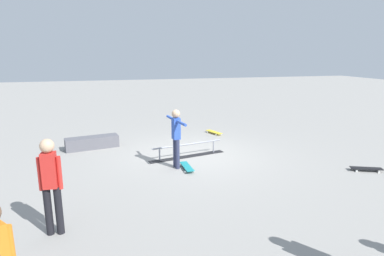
{
  "coord_description": "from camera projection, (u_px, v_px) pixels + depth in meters",
  "views": [
    {
      "loc": [
        2.43,
        9.12,
        3.03
      ],
      "look_at": [
        0.15,
        0.61,
        1.0
      ],
      "focal_mm": 30.19,
      "sensor_mm": 36.0,
      "label": 1
    }
  ],
  "objects": [
    {
      "name": "bystander_red_shirt",
      "position": [
        51.0,
        182.0,
        5.36
      ],
      "size": [
        0.38,
        0.23,
        1.69
      ],
      "rotation": [
        0.0,
        0.0,
        6.2
      ],
      "color": "black",
      "rests_on": "ground_plane"
    },
    {
      "name": "skateboard_main",
      "position": [
        187.0,
        167.0,
        8.67
      ],
      "size": [
        0.27,
        0.8,
        0.09
      ],
      "rotation": [
        0.0,
        0.0,
        1.59
      ],
      "color": "teal",
      "rests_on": "ground_plane"
    },
    {
      "name": "loose_skateboard_black",
      "position": [
        366.0,
        168.0,
        8.52
      ],
      "size": [
        0.81,
        0.5,
        0.09
      ],
      "rotation": [
        0.0,
        0.0,
        5.87
      ],
      "color": "black",
      "rests_on": "ground_plane"
    },
    {
      "name": "loose_skateboard_yellow",
      "position": [
        214.0,
        132.0,
        12.48
      ],
      "size": [
        0.47,
        0.82,
        0.09
      ],
      "rotation": [
        0.0,
        0.0,
        1.93
      ],
      "color": "yellow",
      "rests_on": "ground_plane"
    },
    {
      "name": "skater_main",
      "position": [
        176.0,
        134.0,
        8.59
      ],
      "size": [
        0.28,
        1.29,
        1.6
      ],
      "rotation": [
        0.0,
        0.0,
        1.73
      ],
      "color": "#2D3351",
      "rests_on": "ground_plane"
    },
    {
      "name": "ground_plane",
      "position": [
        192.0,
        155.0,
        9.88
      ],
      "size": [
        60.0,
        60.0,
        0.0
      ],
      "primitive_type": "plane",
      "color": "gray"
    },
    {
      "name": "skate_ledge",
      "position": [
        92.0,
        143.0,
        10.56
      ],
      "size": [
        1.73,
        0.8,
        0.39
      ],
      "primitive_type": "cube",
      "rotation": [
        0.0,
        0.0,
        0.2
      ],
      "color": "#595960",
      "rests_on": "ground_plane"
    },
    {
      "name": "grind_rail",
      "position": [
        188.0,
        151.0,
        9.7
      ],
      "size": [
        2.42,
        0.75,
        0.41
      ],
      "rotation": [
        0.0,
        0.0,
        0.22
      ],
      "color": "black",
      "rests_on": "ground_plane"
    }
  ]
}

